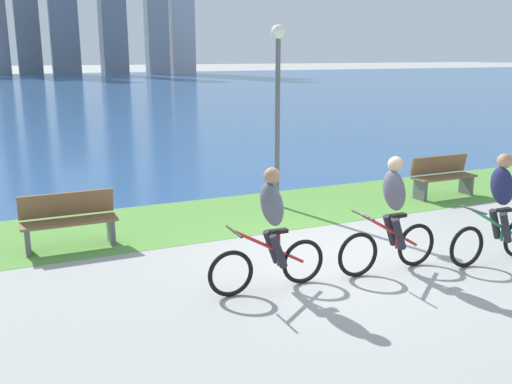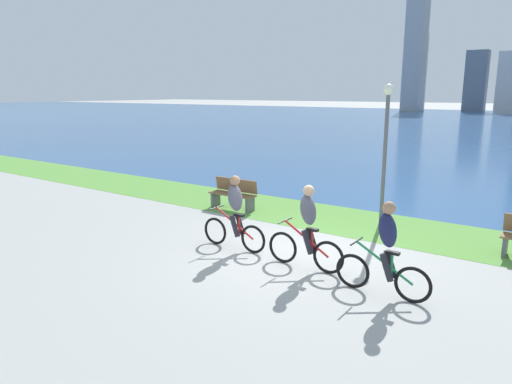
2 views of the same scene
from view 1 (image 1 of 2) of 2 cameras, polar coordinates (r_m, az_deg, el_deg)
ground_plane at (r=8.83m, az=7.98°, el=-6.83°), size 300.00×300.00×0.00m
grass_strip_bayside at (r=11.34m, az=-0.04°, el=-2.00°), size 120.00×2.74×0.01m
bay_water_surface at (r=53.88m, az=-19.70°, el=9.74°), size 300.00×84.57×0.00m
cyclist_lead at (r=7.45m, az=1.48°, el=-3.85°), size 1.69×0.52×1.67m
cyclist_trailing at (r=8.32m, az=13.51°, el=-2.32°), size 1.68×0.52×1.69m
cyclist_distant_rear at (r=9.20m, az=23.27°, el=-1.57°), size 1.70×0.52×1.67m
bench_near_path at (r=9.68m, az=-18.34°, el=-2.76°), size 1.50×0.47×0.90m
bench_far_along_path at (r=13.13m, az=18.28°, el=1.49°), size 1.50×0.47×0.90m
lamppost_tall at (r=11.41m, az=2.20°, el=10.33°), size 0.28×0.28×3.63m
city_skyline_far_shore at (r=87.16m, az=-20.04°, el=17.61°), size 45.51×11.40×27.28m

